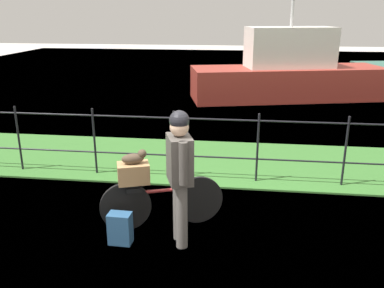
{
  "coord_description": "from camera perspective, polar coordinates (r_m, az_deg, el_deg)",
  "views": [
    {
      "loc": [
        0.42,
        -4.46,
        2.75
      ],
      "look_at": [
        -0.29,
        1.12,
        0.9
      ],
      "focal_mm": 38.16,
      "sensor_mm": 36.0,
      "label": 1
    }
  ],
  "objects": [
    {
      "name": "iron_fence",
      "position": [
        6.73,
        3.28,
        0.24
      ],
      "size": [
        18.04,
        0.04,
        1.19
      ],
      "color": "black",
      "rests_on": "ground"
    },
    {
      "name": "harbor_water",
      "position": [
        15.63,
        5.63,
        7.98
      ],
      "size": [
        30.0,
        30.0,
        0.0
      ],
      "primitive_type": "plane",
      "color": "#60849E",
      "rests_on": "ground"
    },
    {
      "name": "grass_strip",
      "position": [
        7.77,
        3.66,
        -2.45
      ],
      "size": [
        27.0,
        2.4,
        0.03
      ],
      "primitive_type": "cube",
      "color": "#38702D",
      "rests_on": "ground"
    },
    {
      "name": "moored_boat_near",
      "position": [
        13.64,
        13.25,
        9.58
      ],
      "size": [
        6.35,
        3.19,
        3.86
      ],
      "color": "#9E3328",
      "rests_on": "ground"
    },
    {
      "name": "cyclist_person",
      "position": [
        4.78,
        -1.73,
        -3.24
      ],
      "size": [
        0.38,
        0.51,
        1.68
      ],
      "color": "slate",
      "rests_on": "ground"
    },
    {
      "name": "wooden_crate",
      "position": [
        5.22,
        -8.18,
        -4.04
      ],
      "size": [
        0.46,
        0.38,
        0.26
      ],
      "primitive_type": "cube",
      "rotation": [
        0.0,
        0.0,
        0.34
      ],
      "color": "#A87F51",
      "rests_on": "bicycle_main"
    },
    {
      "name": "terrier_dog",
      "position": [
        5.14,
        -8.01,
        -1.9
      ],
      "size": [
        0.32,
        0.23,
        0.18
      ],
      "color": "#4C3D2D",
      "rests_on": "wooden_crate"
    },
    {
      "name": "bicycle_main",
      "position": [
        5.43,
        -4.29,
        -8.09
      ],
      "size": [
        1.55,
        0.59,
        0.66
      ],
      "color": "black",
      "rests_on": "ground"
    },
    {
      "name": "ground_plane",
      "position": [
        5.26,
        1.59,
        -13.33
      ],
      "size": [
        60.0,
        60.0,
        0.0
      ],
      "primitive_type": "plane",
      "color": "beige"
    },
    {
      "name": "backpack_on_paving",
      "position": [
        5.19,
        -10.0,
        -11.53
      ],
      "size": [
        0.29,
        0.19,
        0.4
      ],
      "primitive_type": "cube",
      "rotation": [
        0.0,
        0.0,
        6.24
      ],
      "color": "#28517A",
      "rests_on": "ground"
    }
  ]
}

